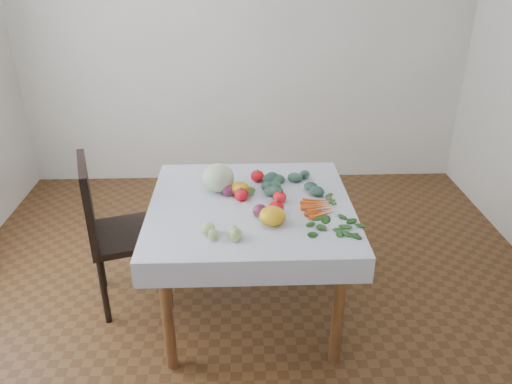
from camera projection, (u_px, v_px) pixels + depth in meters
ground at (251, 310)px, 3.12m from camera, size 4.00×4.00×0.00m
back_wall at (244, 35)px, 4.30m from camera, size 4.00×0.04×2.70m
table at (251, 219)px, 2.83m from camera, size 1.00×1.00×0.75m
tablecloth at (251, 204)px, 2.78m from camera, size 1.12×1.12×0.01m
chair at (111, 225)px, 2.97m from camera, size 0.55×0.55×0.97m
cabbage at (218, 178)px, 2.89m from camera, size 0.23×0.23×0.17m
tomato_a at (257, 176)px, 3.02m from camera, size 0.10×0.10×0.07m
tomato_b at (280, 198)px, 2.77m from camera, size 0.09×0.09×0.07m
tomato_c at (241, 195)px, 2.80m from camera, size 0.11×0.11×0.07m
tomato_d at (276, 207)px, 2.66m from camera, size 0.10×0.10×0.07m
heirloom_back at (240, 188)px, 2.86m from camera, size 0.14×0.14×0.08m
heirloom_front at (273, 216)px, 2.56m from camera, size 0.18×0.18×0.10m
onion_a at (260, 210)px, 2.64m from camera, size 0.10×0.10×0.07m
onion_b at (228, 190)px, 2.86m from camera, size 0.10×0.10×0.07m
tomatillo_cluster at (224, 233)px, 2.45m from camera, size 0.18×0.12×0.05m
carrot_bunch at (319, 207)px, 2.72m from camera, size 0.17×0.23×0.03m
kale_bunch at (293, 184)px, 2.95m from camera, size 0.32×0.32×0.05m
basil_bunch at (335, 226)px, 2.55m from camera, size 0.30×0.22×0.01m
dill_bunch at (234, 190)px, 2.90m from camera, size 0.21×0.18×0.02m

